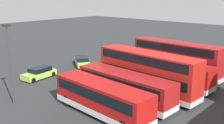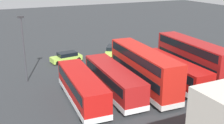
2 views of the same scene
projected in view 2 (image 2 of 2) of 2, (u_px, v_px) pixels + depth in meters
The scene contains 10 objects.
ground_plane at pixel (117, 61), 41.04m from camera, with size 140.00×140.00×0.00m, color #2D3033.
bus_single_deck_near_end at pixel (218, 63), 34.97m from camera, with size 2.72×11.79×2.95m.
bus_double_decker_second at pixel (193, 58), 34.24m from camera, with size 3.21×12.16×4.55m.
bus_single_deck_third at pixel (172, 71), 32.12m from camera, with size 2.76×11.01×2.95m.
bus_double_decker_fourth at pixel (143, 68), 30.50m from camera, with size 3.25×12.19×4.55m.
bus_single_deck_fifth at pixel (113, 80), 29.56m from camera, with size 3.00×11.12×2.95m.
bus_single_deck_sixth at pixel (82, 87), 27.68m from camera, with size 3.22×10.52×2.95m.
car_hatchback_silver at pixel (66, 57), 40.45m from camera, with size 4.64×2.32×1.43m.
car_small_green at pixel (113, 50), 44.09m from camera, with size 3.86×4.56×1.43m.
lamp_post_tall at pixel (23, 44), 31.93m from camera, with size 0.70×0.30×7.91m.
Camera 2 is at (17.46, 34.93, 12.63)m, focal length 44.31 mm.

